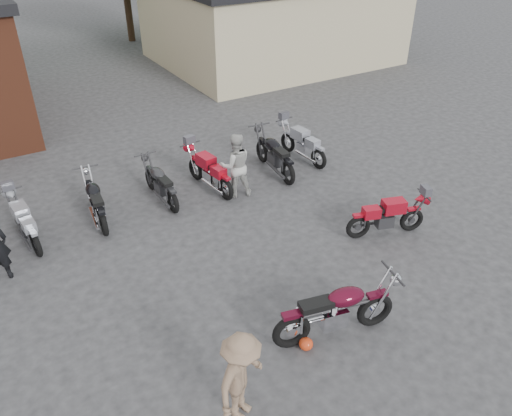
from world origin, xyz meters
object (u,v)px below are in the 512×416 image
helmet (306,344)px  row_bike_2 (95,199)px  person_tan (242,378)px  person_light (235,165)px  row_bike_6 (302,142)px  row_bike_3 (160,181)px  row_bike_5 (274,152)px  sportbike (388,215)px  vintage_motorcycle (338,308)px  row_bike_4 (209,170)px  row_bike_1 (24,221)px

helmet → row_bike_2: size_ratio=0.13×
person_tan → person_light: bearing=31.8°
row_bike_6 → person_light: bearing=101.7°
person_tan → row_bike_3: size_ratio=0.85×
row_bike_2 → row_bike_5: 4.97m
sportbike → row_bike_6: row_bike_6 is taller
row_bike_6 → helmet: bearing=140.0°
person_light → row_bike_3: person_light is taller
sportbike → row_bike_3: bearing=151.2°
vintage_motorcycle → person_light: person_light is taller
vintage_motorcycle → row_bike_2: vintage_motorcycle is taller
row_bike_3 → row_bike_4: (1.33, -0.11, 0.02)m
row_bike_1 → row_bike_5: row_bike_5 is taller
person_tan → row_bike_1: (-1.90, 6.41, -0.27)m
helmet → row_bike_1: row_bike_1 is taller
vintage_motorcycle → row_bike_4: (0.48, 5.89, -0.08)m
vintage_motorcycle → row_bike_3: bearing=110.6°
sportbike → row_bike_5: 3.97m
row_bike_4 → row_bike_2: bearing=81.3°
person_light → row_bike_2: bearing=3.8°
helmet → row_bike_5: row_bike_5 is taller
sportbike → row_bike_5: bearing=115.9°
sportbike → person_tan: size_ratio=1.14×
helmet → row_bike_6: (4.26, 6.04, 0.44)m
row_bike_4 → row_bike_5: (1.99, -0.10, 0.05)m
row_bike_1 → row_bike_2: bearing=-93.4°
person_light → row_bike_4: 0.84m
vintage_motorcycle → row_bike_1: (-4.12, 5.88, -0.11)m
row_bike_4 → row_bike_1: bearing=82.8°
row_bike_6 → sportbike: bearing=166.7°
row_bike_6 → row_bike_1: bearing=86.4°
vintage_motorcycle → row_bike_6: 7.04m
sportbike → person_light: size_ratio=1.07×
helmet → row_bike_3: bearing=92.0°
row_bike_1 → row_bike_2: row_bike_2 is taller
row_bike_3 → row_bike_1: bearing=90.4°
row_bike_3 → row_bike_6: row_bike_6 is taller
helmet → row_bike_1: (-3.48, 5.88, 0.42)m
sportbike → row_bike_2: row_bike_2 is taller
helmet → person_tan: person_tan is taller
person_light → row_bike_3: bearing=-7.5°
vintage_motorcycle → row_bike_6: vintage_motorcycle is taller
row_bike_3 → helmet: bearing=-179.7°
sportbike → row_bike_6: size_ratio=0.95×
person_tan → row_bike_1: person_tan is taller
row_bike_1 → row_bike_6: row_bike_6 is taller
row_bike_2 → row_bike_3: (1.65, 0.04, -0.02)m
person_tan → vintage_motorcycle: bearing=-16.1°
row_bike_1 → row_bike_4: size_ratio=0.95×
row_bike_5 → row_bike_4: bearing=92.2°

